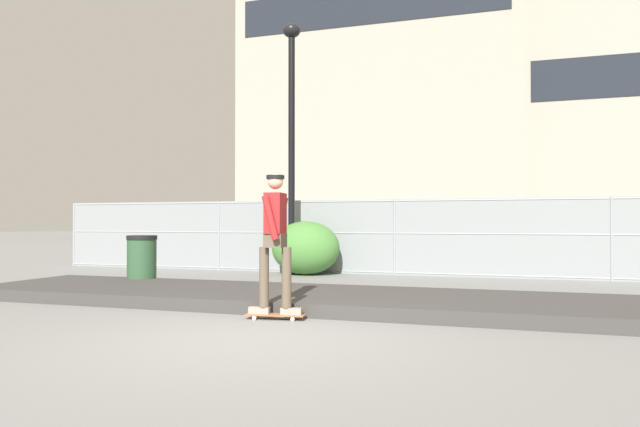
# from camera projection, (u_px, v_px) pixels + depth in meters

# --- Properties ---
(ground_plane) EXTENTS (120.00, 120.00, 0.00)m
(ground_plane) POSITION_uv_depth(u_px,v_px,m) (251.00, 339.00, 6.43)
(ground_plane) COLOR slate
(gravel_berm) EXTENTS (12.10, 2.52, 0.19)m
(gravel_berm) POSITION_uv_depth(u_px,v_px,m) (327.00, 299.00, 9.06)
(gravel_berm) COLOR #3D3A38
(gravel_berm) RESTS_ON ground_plane
(skateboard) EXTENTS (0.82, 0.30, 0.07)m
(skateboard) POSITION_uv_depth(u_px,v_px,m) (275.00, 315.00, 7.75)
(skateboard) COLOR #9E5B33
(skateboard) RESTS_ON ground_plane
(skater) EXTENTS (0.73, 0.60, 1.87)m
(skater) POSITION_uv_depth(u_px,v_px,m) (275.00, 233.00, 7.77)
(skater) COLOR gray
(skater) RESTS_ON skateboard
(chain_fence) EXTENTS (19.21, 0.06, 1.85)m
(chain_fence) POSITION_uv_depth(u_px,v_px,m) (395.00, 237.00, 14.24)
(chain_fence) COLOR gray
(chain_fence) RESTS_ON ground_plane
(street_lamp) EXTENTS (0.44, 0.44, 6.21)m
(street_lamp) POSITION_uv_depth(u_px,v_px,m) (292.00, 116.00, 14.41)
(street_lamp) COLOR black
(street_lamp) RESTS_ON ground_plane
(parked_car_near) EXTENTS (4.47, 2.09, 1.66)m
(parked_car_near) POSITION_uv_depth(u_px,v_px,m) (284.00, 236.00, 18.67)
(parked_car_near) COLOR #566B4C
(parked_car_near) RESTS_ON ground_plane
(parked_car_mid) EXTENTS (4.50, 2.15, 1.66)m
(parked_car_mid) POSITION_uv_depth(u_px,v_px,m) (482.00, 238.00, 17.10)
(parked_car_mid) COLOR #474C54
(parked_car_mid) RESTS_ON ground_plane
(library_building) EXTENTS (19.07, 12.95, 24.69)m
(library_building) POSITION_uv_depth(u_px,v_px,m) (389.00, 75.00, 43.80)
(library_building) COLOR #9E9384
(library_building) RESTS_ON ground_plane
(shrub_left) EXTENTS (1.70, 1.39, 1.31)m
(shrub_left) POSITION_uv_depth(u_px,v_px,m) (306.00, 248.00, 14.32)
(shrub_left) COLOR #477F38
(shrub_left) RESTS_ON ground_plane
(trash_bin) EXTENTS (0.59, 0.59, 1.03)m
(trash_bin) POSITION_uv_depth(u_px,v_px,m) (142.00, 261.00, 11.47)
(trash_bin) COLOR #2D5133
(trash_bin) RESTS_ON ground_plane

